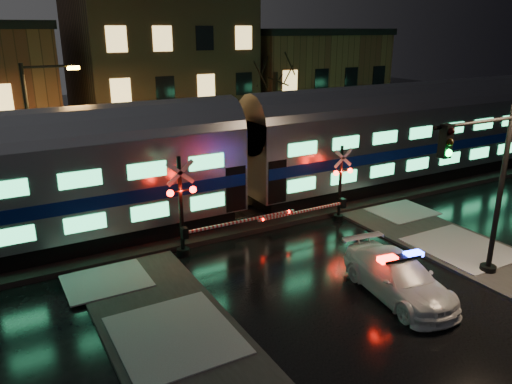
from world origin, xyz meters
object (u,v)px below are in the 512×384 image
traffic_light (483,193)px  police_car (399,277)px  crossing_signal_right (335,192)px  crossing_signal_left (190,215)px  streetlight (37,135)px

traffic_light → police_car: bearing=170.0°
crossing_signal_right → traffic_light: size_ratio=0.82×
police_car → crossing_signal_left: (-5.07, 6.73, 1.04)m
police_car → traffic_light: (3.28, -0.51, 2.73)m
crossing_signal_right → crossing_signal_left: bearing=179.9°
police_car → streetlight: bearing=134.0°
crossing_signal_right → streetlight: (-12.18, 6.70, 2.83)m
crossing_signal_left → police_car: bearing=-53.0°
police_car → traffic_light: traffic_light is taller
traffic_light → streetlight: size_ratio=0.86×
police_car → streetlight: streetlight is taller
crossing_signal_right → streetlight: bearing=151.2°
traffic_light → crossing_signal_left: bearing=137.9°
crossing_signal_left → traffic_light: bearing=-40.9°
crossing_signal_left → streetlight: bearing=125.2°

